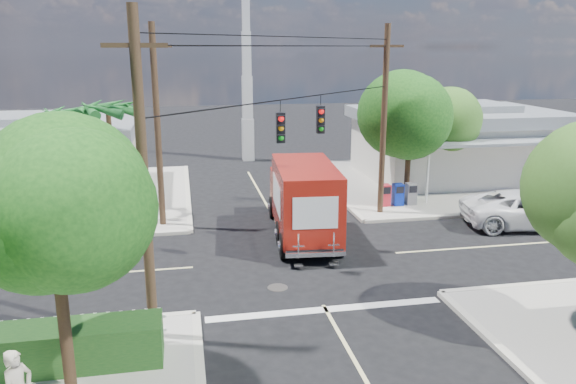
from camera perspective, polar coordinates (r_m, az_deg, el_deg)
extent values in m
plane|color=black|center=(21.79, 0.99, -6.91)|extent=(120.00, 120.00, 0.00)
cube|color=#ACA79C|center=(35.27, 14.99, 1.09)|extent=(14.00, 14.00, 0.14)
cube|color=#BDB8A7|center=(32.87, 3.91, 0.60)|extent=(0.25, 14.00, 0.14)
cube|color=#BDB8A7|center=(29.34, 20.84, -2.06)|extent=(14.00, 0.25, 0.14)
cube|color=#ACA79C|center=(32.56, -22.56, -0.64)|extent=(14.00, 14.00, 0.14)
cube|color=#BDB8A7|center=(31.84, -10.16, -0.06)|extent=(0.25, 14.00, 0.14)
cube|color=#BDB8A7|center=(26.03, -25.52, -4.60)|extent=(14.00, 0.25, 0.14)
cube|color=beige|center=(31.17, -2.76, -0.28)|extent=(0.12, 12.00, 0.01)
cube|color=beige|center=(25.65, 23.51, -4.80)|extent=(12.00, 0.12, 0.01)
cube|color=beige|center=(22.16, -25.50, -8.01)|extent=(12.00, 0.12, 0.01)
cube|color=silver|center=(17.95, 3.85, -11.82)|extent=(7.50, 0.40, 0.01)
cube|color=silver|center=(36.46, 16.63, 4.25)|extent=(11.00, 8.00, 3.40)
cube|color=gray|center=(36.17, 16.86, 7.44)|extent=(11.80, 8.80, 0.70)
cube|color=gray|center=(36.12, 16.92, 8.23)|extent=(6.05, 4.40, 0.50)
cube|color=gray|center=(32.06, 20.75, 4.75)|extent=(9.90, 1.80, 0.15)
cylinder|color=silver|center=(29.58, 14.00, 1.64)|extent=(0.12, 0.12, 2.90)
cube|color=beige|center=(33.86, -24.00, 2.67)|extent=(10.00, 8.00, 3.20)
cube|color=gray|center=(33.55, -24.34, 5.93)|extent=(10.80, 8.80, 0.70)
cube|color=gray|center=(33.49, -24.43, 6.77)|extent=(5.50, 4.40, 0.50)
cube|color=gray|center=(29.00, -26.31, 2.84)|extent=(9.00, 1.80, 0.15)
cylinder|color=silver|center=(27.69, -18.44, 0.25)|extent=(0.12, 0.12, 2.70)
cube|color=silver|center=(40.64, -4.08, 5.34)|extent=(0.80, 0.80, 3.00)
cube|color=silver|center=(40.27, -4.16, 9.55)|extent=(0.70, 0.70, 3.00)
cube|color=silver|center=(40.12, -4.24, 13.82)|extent=(0.60, 0.60, 3.00)
cube|color=silver|center=(40.20, -4.33, 18.10)|extent=(0.50, 0.50, 3.00)
cylinder|color=#422D1C|center=(14.00, -21.83, -11.81)|extent=(0.28, 0.28, 3.71)
sphere|color=#144412|center=(13.18, -22.77, -2.70)|extent=(3.71, 3.71, 3.71)
sphere|color=#144412|center=(13.40, -24.37, -1.56)|extent=(3.02, 3.02, 3.02)
sphere|color=#144412|center=(12.86, -21.46, -3.52)|extent=(3.25, 3.25, 3.25)
cylinder|color=#422D1C|center=(29.54, 12.08, 2.93)|extent=(0.28, 0.28, 4.10)
sphere|color=#144412|center=(29.15, 12.34, 7.86)|extent=(4.10, 4.10, 4.10)
sphere|color=#144412|center=(29.15, 11.49, 8.41)|extent=(3.33, 3.33, 3.33)
sphere|color=#144412|center=(29.03, 13.20, 7.53)|extent=(3.58, 3.58, 3.58)
cylinder|color=#422D1C|center=(32.61, 14.80, 3.38)|extent=(0.28, 0.28, 3.58)
sphere|color=#3C6721|center=(32.27, 15.05, 7.29)|extent=(3.58, 3.58, 3.58)
sphere|color=#3C6721|center=(32.26, 14.28, 7.73)|extent=(2.91, 2.91, 2.91)
sphere|color=#3C6721|center=(32.17, 15.84, 7.01)|extent=(3.14, 3.14, 3.14)
cylinder|color=#422D1C|center=(28.06, -17.44, 2.92)|extent=(0.24, 0.24, 5.00)
cone|color=#195A21|center=(27.59, -15.98, 8.31)|extent=(0.50, 2.06, 0.98)
cone|color=#195A21|center=(28.32, -16.55, 8.42)|extent=(1.92, 1.68, 0.98)
cone|color=#195A21|center=(28.57, -18.05, 8.35)|extent=(2.12, 0.95, 0.98)
cone|color=#195A21|center=(28.18, -19.41, 8.17)|extent=(1.34, 2.07, 0.98)
cone|color=#195A21|center=(27.41, -19.64, 7.99)|extent=(1.34, 2.07, 0.98)
cone|color=#195A21|center=(26.84, -18.49, 7.96)|extent=(2.12, 0.95, 0.98)
cone|color=#195A21|center=(26.92, -16.82, 8.11)|extent=(1.92, 1.68, 0.98)
cylinder|color=#422D1C|center=(29.85, -20.92, 2.90)|extent=(0.24, 0.24, 4.60)
cone|color=#195A21|center=(29.35, -19.60, 7.59)|extent=(0.50, 2.06, 0.98)
cone|color=#195A21|center=(30.10, -20.05, 7.70)|extent=(1.92, 1.68, 0.98)
cone|color=#195A21|center=(30.40, -21.43, 7.64)|extent=(2.12, 0.95, 0.98)
cone|color=#195A21|center=(30.04, -22.74, 7.44)|extent=(1.34, 2.07, 0.98)
cone|color=#195A21|center=(29.28, -23.04, 7.26)|extent=(1.34, 2.07, 0.98)
cone|color=#195A21|center=(28.68, -22.04, 7.23)|extent=(2.12, 0.95, 0.98)
cone|color=#195A21|center=(28.71, -20.47, 7.38)|extent=(1.92, 1.68, 0.98)
cylinder|color=#473321|center=(15.09, -14.43, 0.79)|extent=(0.28, 0.28, 9.00)
cube|color=#473321|center=(14.68, -15.31, 14.18)|extent=(1.60, 0.12, 0.12)
cylinder|color=#473321|center=(26.96, 9.70, 6.94)|extent=(0.28, 0.28, 9.00)
cube|color=#473321|center=(26.74, 10.02, 14.39)|extent=(1.60, 0.12, 0.12)
cylinder|color=#473321|center=(25.31, -13.12, 6.28)|extent=(0.28, 0.28, 9.00)
cube|color=#473321|center=(25.07, -13.58, 14.22)|extent=(1.60, 0.12, 0.12)
cylinder|color=black|center=(20.36, 1.07, 9.56)|extent=(10.43, 10.43, 0.04)
cube|color=black|center=(19.53, -0.77, 6.54)|extent=(0.30, 0.24, 1.05)
sphere|color=red|center=(19.35, -0.70, 7.45)|extent=(0.20, 0.20, 0.20)
cube|color=black|center=(21.77, 3.32, 7.34)|extent=(0.30, 0.24, 1.05)
sphere|color=red|center=(21.59, 3.42, 8.17)|extent=(0.20, 0.20, 0.20)
cube|color=silver|center=(16.49, -22.91, -13.66)|extent=(5.94, 0.05, 0.08)
cube|color=silver|center=(16.31, -23.05, -12.41)|extent=(5.94, 0.05, 0.08)
cube|color=silver|center=(16.04, -12.90, -13.03)|extent=(0.09, 0.06, 1.00)
cube|color=#163F17|center=(15.76, -24.31, -14.35)|extent=(6.20, 1.20, 1.10)
cube|color=red|center=(28.82, 9.81, -0.31)|extent=(0.50, 0.50, 1.10)
cube|color=#0A26A7|center=(29.07, 11.10, -0.24)|extent=(0.50, 0.50, 1.10)
cube|color=slate|center=(29.33, 12.37, -0.17)|extent=(0.50, 0.50, 1.10)
cube|color=black|center=(24.42, 1.48, -3.23)|extent=(2.76, 7.47, 0.23)
cube|color=#A11B10|center=(26.94, 0.69, 0.13)|extent=(2.38, 1.78, 2.06)
cube|color=black|center=(27.49, 0.54, 1.23)|extent=(1.98, 0.40, 0.89)
cube|color=silver|center=(27.92, 0.49, -0.74)|extent=(2.16, 0.29, 0.33)
cube|color=#A11B10|center=(23.22, 1.77, -0.56)|extent=(2.79, 5.62, 2.72)
cube|color=white|center=(23.37, 4.67, -0.14)|extent=(0.30, 3.37, 1.22)
cube|color=white|center=(23.06, -1.16, -0.30)|extent=(0.30, 3.37, 1.22)
cube|color=white|center=(20.57, 2.80, -2.15)|extent=(1.68, 0.16, 1.22)
cube|color=silver|center=(20.96, 2.80, -6.30)|extent=(2.26, 0.42, 0.17)
cube|color=silver|center=(20.63, 1.06, -5.52)|extent=(0.43, 0.09, 0.94)
cube|color=silver|center=(20.82, 4.66, -5.38)|extent=(0.43, 0.09, 0.94)
cylinder|color=black|center=(26.90, -1.56, -1.55)|extent=(0.38, 1.05, 1.03)
cylinder|color=black|center=(27.15, 2.99, -1.42)|extent=(0.38, 1.05, 1.03)
cylinder|color=black|center=(21.74, -0.42, -5.50)|extent=(0.38, 1.05, 1.03)
cylinder|color=black|center=(22.05, 5.20, -5.28)|extent=(0.38, 1.05, 1.03)
imported|color=silver|center=(27.70, 23.26, -1.64)|extent=(6.26, 3.66, 1.64)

